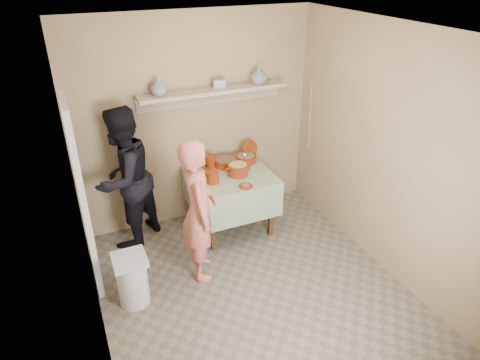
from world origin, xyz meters
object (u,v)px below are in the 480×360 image
person_helper (124,179)px  serving_table (230,182)px  person_cook (199,211)px  trash_bin (132,280)px  cazuela_rice (238,169)px

person_helper → serving_table: person_helper is taller
person_cook → serving_table: person_cook is taller
person_cook → trash_bin: size_ratio=2.80×
cazuela_rice → serving_table: bearing=133.2°
serving_table → cazuela_rice: 0.23m
person_cook → person_helper: 1.08m
person_cook → person_helper: size_ratio=0.93×
serving_table → cazuela_rice: (0.07, -0.08, 0.20)m
person_cook → serving_table: size_ratio=1.62×
serving_table → person_cook: bearing=-132.5°
person_helper → trash_bin: size_ratio=3.03×
serving_table → cazuela_rice: size_ratio=2.95×
serving_table → trash_bin: (-1.41, -0.87, -0.36)m
person_cook → person_helper: person_helper is taller
person_cook → person_helper: (-0.58, 0.91, 0.06)m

